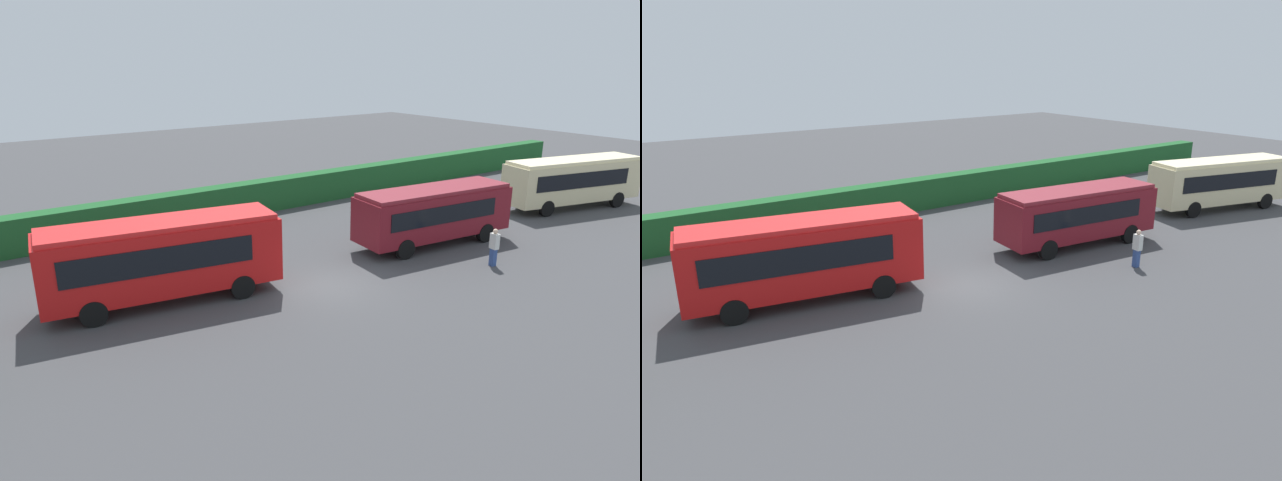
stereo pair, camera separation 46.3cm
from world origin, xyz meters
TOP-DOWN VIEW (x-y plane):
  - ground_plane at (0.00, 0.00)m, footprint 108.19×108.19m
  - bus_red at (-6.18, 2.63)m, footprint 9.50×3.96m
  - bus_maroon at (7.80, 1.37)m, footprint 8.84×3.39m
  - bus_cream at (20.42, 1.28)m, footprint 9.68×4.50m
  - person_left at (-6.58, 4.81)m, footprint 0.47×0.47m
  - person_center at (7.72, -2.57)m, footprint 0.31×0.43m
  - hedge_row at (0.00, 12.31)m, footprint 66.09×1.22m

SIDE VIEW (x-z plane):
  - ground_plane at x=0.00m, z-range 0.00..0.00m
  - person_left at x=-6.58m, z-range 0.05..1.74m
  - person_center at x=7.72m, z-range 0.06..1.86m
  - hedge_row at x=0.00m, z-range 0.00..1.93m
  - bus_maroon at x=7.80m, z-range 0.24..3.22m
  - bus_cream at x=20.42m, z-range 0.24..3.42m
  - bus_red at x=-6.18m, z-range 0.24..3.59m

